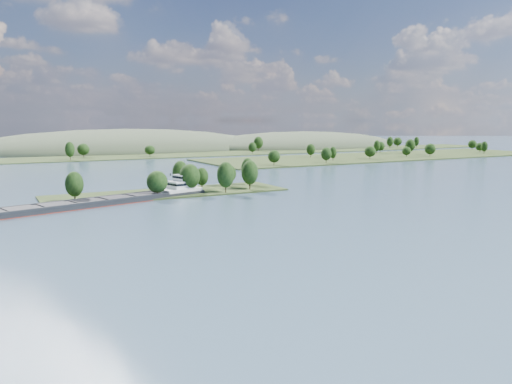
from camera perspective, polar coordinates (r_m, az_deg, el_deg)
ground at (r=157.22m, az=-3.04°, el=-2.99°), size 1800.00×1800.00×0.00m
tree_island at (r=212.47m, az=-8.10°, el=1.01°), size 100.00×31.00×14.12m
right_bank at (r=436.96m, az=14.60°, el=4.04°), size 320.00×90.00×14.79m
back_shoreline at (r=426.90m, az=-18.26°, el=3.77°), size 900.00×60.00×15.51m
hill_east at (r=588.83m, az=5.29°, el=5.17°), size 260.00×140.00×36.00m
hill_west at (r=535.38m, az=-14.78°, el=4.64°), size 320.00×160.00×44.00m
cargo_barge at (r=193.65m, az=-15.25°, el=-0.72°), size 84.00×31.92×11.41m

